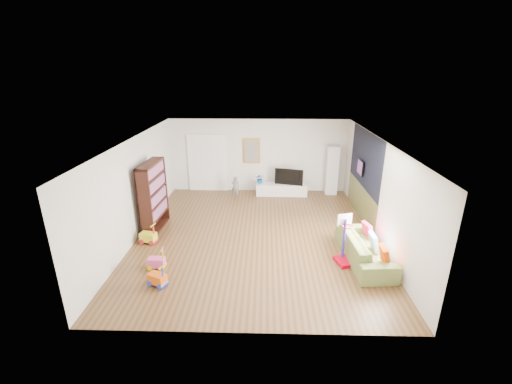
{
  "coord_description": "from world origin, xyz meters",
  "views": [
    {
      "loc": [
        0.25,
        -8.58,
        4.44
      ],
      "look_at": [
        0.0,
        0.4,
        1.15
      ],
      "focal_mm": 24.0,
      "sensor_mm": 36.0,
      "label": 1
    }
  ],
  "objects_px": {
    "bookshelf": "(153,197)",
    "sofa": "(365,248)",
    "basketball_hoop": "(347,241)",
    "media_console": "(281,189)"
  },
  "relations": [
    {
      "from": "bookshelf",
      "to": "basketball_hoop",
      "type": "bearing_deg",
      "value": -16.15
    },
    {
      "from": "bookshelf",
      "to": "sofa",
      "type": "height_order",
      "value": "bookshelf"
    },
    {
      "from": "bookshelf",
      "to": "sofa",
      "type": "xyz_separation_m",
      "value": [
        5.57,
        -1.57,
        -0.67
      ]
    },
    {
      "from": "bookshelf",
      "to": "basketball_hoop",
      "type": "xyz_separation_m",
      "value": [
        5.08,
        -1.73,
        -0.39
      ]
    },
    {
      "from": "basketball_hoop",
      "to": "sofa",
      "type": "bearing_deg",
      "value": 1.82
    },
    {
      "from": "sofa",
      "to": "bookshelf",
      "type": "bearing_deg",
      "value": 70.67
    },
    {
      "from": "media_console",
      "to": "sofa",
      "type": "height_order",
      "value": "sofa"
    },
    {
      "from": "sofa",
      "to": "basketball_hoop",
      "type": "height_order",
      "value": "basketball_hoop"
    },
    {
      "from": "bookshelf",
      "to": "basketball_hoop",
      "type": "relative_size",
      "value": 1.63
    },
    {
      "from": "bookshelf",
      "to": "sofa",
      "type": "distance_m",
      "value": 5.83
    }
  ]
}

